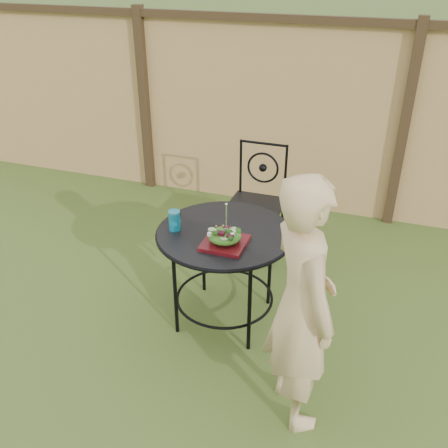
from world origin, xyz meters
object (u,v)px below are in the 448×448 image
Objects in this scene: patio_table at (225,249)px; patio_chair at (257,198)px; salad_plate at (225,243)px; diner at (301,306)px.

patio_table is 0.97× the size of patio_chair.
salad_plate is at bearing -70.35° from patio_table.
patio_table is at bearing 109.65° from salad_plate.
patio_chair is 3.52× the size of salad_plate.
diner reaches higher than salad_plate.
patio_chair is 1.18m from salad_plate.
diner is 5.54× the size of salad_plate.
patio_chair is 0.64× the size of diner.
diner is (0.65, -0.64, 0.16)m from patio_table.
patio_chair is 1.79m from diner.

